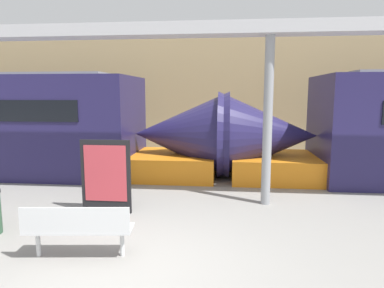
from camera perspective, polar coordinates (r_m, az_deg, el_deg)
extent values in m
plane|color=gray|center=(5.46, -8.95, -19.72)|extent=(60.00, 60.00, 0.00)
cube|color=tan|center=(14.90, 0.91, 8.12)|extent=(56.00, 0.20, 5.00)
cone|color=#231E4C|center=(10.63, 12.38, 1.44)|extent=(2.96, 2.63, 2.63)
cube|color=orange|center=(10.82, 13.70, -3.67)|extent=(2.66, 2.46, 0.70)
cone|color=#231E4C|center=(10.65, -1.75, 1.65)|extent=(2.96, 2.63, 2.63)
cube|color=orange|center=(10.85, -3.20, -3.42)|extent=(2.66, 2.46, 0.70)
cube|color=silver|center=(5.83, -18.24, -13.27)|extent=(1.70, 0.61, 0.04)
cube|color=silver|center=(5.57, -18.99, -11.92)|extent=(1.66, 0.21, 0.40)
cylinder|color=silver|center=(6.15, -24.26, -14.82)|extent=(0.07, 0.07, 0.43)
cylinder|color=silver|center=(5.76, -11.56, -15.85)|extent=(0.07, 0.07, 0.43)
cube|color=black|center=(7.60, -14.14, -5.30)|extent=(1.08, 0.06, 1.60)
cube|color=#B73842|center=(7.55, -14.25, -4.77)|extent=(0.92, 0.01, 1.21)
cylinder|color=gray|center=(7.98, 12.50, 3.58)|extent=(0.21, 0.21, 3.85)
cube|color=#B7B7BC|center=(8.08, 12.98, 18.31)|extent=(28.00, 0.60, 0.28)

